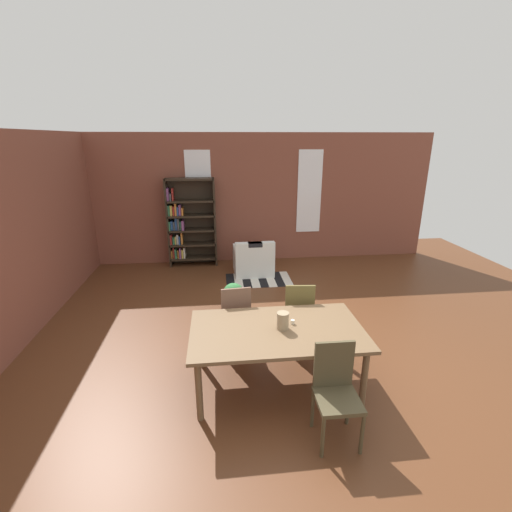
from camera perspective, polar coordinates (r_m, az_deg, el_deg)
ground_plane at (r=4.70m, az=5.62°, el=-17.31°), size 11.00×11.00×0.00m
back_wall_brick at (r=8.17m, az=-0.20°, el=9.16°), size 8.09×0.12×2.85m
window_pane_0 at (r=8.04m, az=-9.10°, el=9.82°), size 0.55×0.02×1.85m
window_pane_1 at (r=8.30m, az=8.53°, el=10.11°), size 0.55×0.02×1.85m
dining_table at (r=4.05m, az=3.37°, el=-12.42°), size 1.91×1.10×0.73m
vase_on_table at (r=3.98m, az=4.31°, el=-10.28°), size 0.13×0.13×0.19m
tealight_candle_0 at (r=4.12m, az=5.87°, el=-10.45°), size 0.04×0.04×0.05m
dining_chair_near_right at (r=3.62m, az=12.67°, el=-20.08°), size 0.40×0.40×0.95m
dining_chair_far_left at (r=4.76m, az=-3.33°, el=-9.49°), size 0.43×0.43×0.95m
dining_chair_far_right at (r=4.87m, az=6.78°, el=-8.93°), size 0.44×0.44×0.95m
bookshelf_tall at (r=7.99m, az=-10.81°, el=5.16°), size 1.05×0.33×1.93m
armchair_white at (r=7.51m, az=-0.43°, el=-0.71°), size 0.82×0.82×0.75m
potted_plant_by_shelf at (r=5.94m, az=-3.61°, el=-6.33°), size 0.35×0.35×0.47m
striped_rug at (r=7.23m, az=0.41°, el=-3.81°), size 1.31×0.81×0.01m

